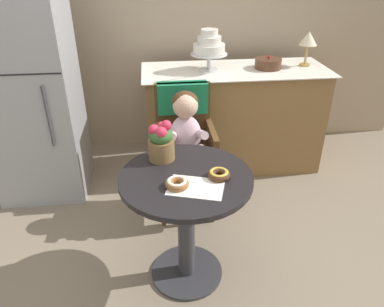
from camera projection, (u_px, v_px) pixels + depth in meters
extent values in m
plane|color=gray|center=(187.00, 272.00, 2.29)|extent=(8.00, 8.00, 0.00)
cube|color=tan|center=(164.00, 4.00, 3.23)|extent=(4.80, 0.10, 2.70)
cylinder|color=black|center=(186.00, 178.00, 1.94)|extent=(0.72, 0.72, 0.03)
cylinder|color=#333338|center=(186.00, 230.00, 2.12)|extent=(0.10, 0.10, 0.69)
cylinder|color=#333338|center=(187.00, 271.00, 2.28)|extent=(0.44, 0.44, 0.02)
cube|color=brown|center=(185.00, 156.00, 2.62)|extent=(0.42, 0.42, 0.04)
cube|color=brown|center=(183.00, 113.00, 2.67)|extent=(0.40, 0.04, 0.46)
cube|color=brown|center=(158.00, 143.00, 2.55)|extent=(0.04, 0.38, 0.18)
cube|color=brown|center=(212.00, 141.00, 2.59)|extent=(0.04, 0.38, 0.18)
cube|color=#197247|center=(182.00, 98.00, 2.61)|extent=(0.36, 0.11, 0.22)
cylinder|color=brown|center=(163.00, 200.00, 2.57)|extent=(0.03, 0.03, 0.45)
cylinder|color=brown|center=(213.00, 197.00, 2.61)|extent=(0.03, 0.03, 0.45)
cylinder|color=brown|center=(161.00, 173.00, 2.88)|extent=(0.03, 0.03, 0.45)
cylinder|color=brown|center=(206.00, 170.00, 2.92)|extent=(0.03, 0.03, 0.45)
ellipsoid|color=silver|center=(186.00, 136.00, 2.52)|extent=(0.22, 0.16, 0.30)
sphere|color=#E0B293|center=(185.00, 106.00, 2.40)|extent=(0.17, 0.17, 0.17)
ellipsoid|color=#4C2D19|center=(185.00, 101.00, 2.41)|extent=(0.17, 0.17, 0.14)
cylinder|color=silver|center=(173.00, 135.00, 2.41)|extent=(0.08, 0.23, 0.13)
sphere|color=#E0B293|center=(175.00, 150.00, 2.38)|extent=(0.06, 0.06, 0.06)
cylinder|color=silver|center=(201.00, 134.00, 2.43)|extent=(0.08, 0.23, 0.13)
sphere|color=#E0B293|center=(201.00, 149.00, 2.40)|extent=(0.06, 0.06, 0.06)
cylinder|color=#3F4760|center=(179.00, 156.00, 2.50)|extent=(0.09, 0.22, 0.09)
cylinder|color=#3F4760|center=(181.00, 185.00, 2.49)|extent=(0.08, 0.08, 0.26)
cylinder|color=#3F4760|center=(195.00, 155.00, 2.51)|extent=(0.09, 0.22, 0.09)
cylinder|color=#3F4760|center=(197.00, 184.00, 2.50)|extent=(0.08, 0.08, 0.26)
cube|color=white|center=(196.00, 187.00, 1.84)|extent=(0.32, 0.26, 0.00)
torus|color=#4C2D19|center=(219.00, 175.00, 1.91)|extent=(0.12, 0.12, 0.04)
torus|color=gold|center=(219.00, 173.00, 1.90)|extent=(0.10, 0.10, 0.02)
torus|color=#936033|center=(177.00, 184.00, 1.83)|extent=(0.12, 0.12, 0.04)
torus|color=white|center=(177.00, 182.00, 1.83)|extent=(0.11, 0.11, 0.02)
cylinder|color=brown|center=(161.00, 149.00, 2.07)|extent=(0.15, 0.15, 0.12)
ellipsoid|color=#38662D|center=(161.00, 135.00, 2.02)|extent=(0.14, 0.14, 0.10)
sphere|color=#D82D4C|center=(166.00, 125.00, 1.99)|extent=(0.06, 0.06, 0.06)
sphere|color=#D82D4C|center=(161.00, 126.00, 2.04)|extent=(0.05, 0.05, 0.05)
sphere|color=#D82D4C|center=(154.00, 130.00, 1.99)|extent=(0.06, 0.06, 0.06)
sphere|color=#D82D4C|center=(161.00, 133.00, 1.98)|extent=(0.07, 0.07, 0.07)
cube|color=olive|center=(233.00, 119.00, 3.25)|extent=(1.50, 0.56, 0.90)
cube|color=white|center=(236.00, 70.00, 3.03)|extent=(1.56, 0.62, 0.01)
cylinder|color=silver|center=(209.00, 70.00, 3.00)|extent=(0.16, 0.16, 0.01)
cylinder|color=silver|center=(209.00, 62.00, 2.97)|extent=(0.03, 0.03, 0.12)
cylinder|color=silver|center=(209.00, 54.00, 2.94)|extent=(0.30, 0.30, 0.01)
cylinder|color=white|center=(209.00, 49.00, 2.92)|extent=(0.26, 0.25, 0.08)
cylinder|color=white|center=(209.00, 52.00, 2.93)|extent=(0.26, 0.26, 0.01)
cylinder|color=white|center=(209.00, 40.00, 2.89)|extent=(0.19, 0.19, 0.06)
cylinder|color=white|center=(209.00, 43.00, 2.90)|extent=(0.20, 0.20, 0.01)
cylinder|color=white|center=(209.00, 33.00, 2.86)|extent=(0.14, 0.14, 0.05)
cylinder|color=white|center=(209.00, 35.00, 2.87)|extent=(0.14, 0.14, 0.01)
cylinder|color=#4C2D1E|center=(268.00, 63.00, 3.03)|extent=(0.22, 0.22, 0.08)
sphere|color=red|center=(269.00, 57.00, 3.01)|extent=(0.02, 0.02, 0.02)
cylinder|color=#B28C47|center=(305.00, 65.00, 3.12)|extent=(0.09, 0.09, 0.01)
cylinder|color=#B28C47|center=(306.00, 55.00, 3.08)|extent=(0.02, 0.02, 0.16)
cone|color=beige|center=(309.00, 38.00, 3.01)|extent=(0.15, 0.15, 0.11)
cube|color=#9EA0A5|center=(31.00, 91.00, 2.72)|extent=(0.64, 0.60, 1.70)
cube|color=black|center=(11.00, 75.00, 2.35)|extent=(0.63, 0.01, 0.01)
cylinder|color=#3F3F44|center=(48.00, 117.00, 2.50)|extent=(0.02, 0.02, 0.45)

